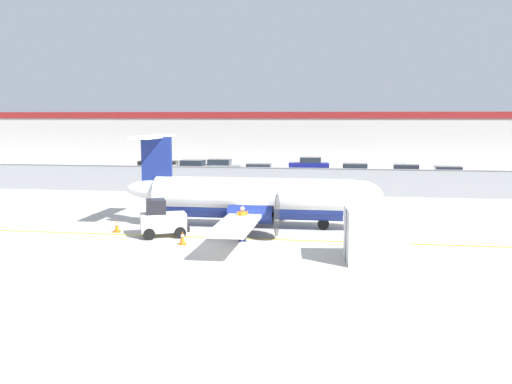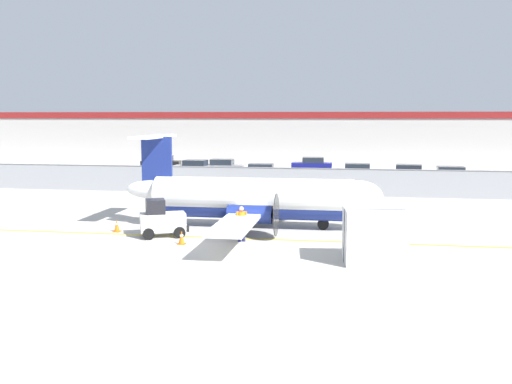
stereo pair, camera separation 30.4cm
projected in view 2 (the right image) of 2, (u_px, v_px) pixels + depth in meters
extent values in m
plane|color=#BCB7AD|center=(235.00, 248.00, 25.95)|extent=(140.00, 140.00, 0.00)
cube|color=yellow|center=(243.00, 238.00, 27.91)|extent=(84.00, 0.20, 0.01)
cube|color=gray|center=(282.00, 182.00, 43.43)|extent=(98.00, 0.04, 2.00)
cylinder|color=slate|center=(282.00, 168.00, 43.29)|extent=(98.00, 0.10, 0.10)
cube|color=#38383A|center=(296.00, 178.00, 54.80)|extent=(98.00, 17.00, 0.12)
cube|color=#BCB7B2|center=(310.00, 138.00, 72.48)|extent=(91.00, 8.00, 6.50)
cube|color=maroon|center=(307.00, 115.00, 68.19)|extent=(91.00, 0.20, 0.80)
cylinder|color=white|center=(253.00, 195.00, 30.45)|extent=(10.66, 1.93, 1.90)
ellipsoid|color=white|center=(359.00, 198.00, 29.53)|extent=(2.46, 1.81, 1.80)
ellipsoid|color=white|center=(153.00, 189.00, 31.34)|extent=(3.01, 1.05, 1.05)
cylinder|color=navy|center=(253.00, 205.00, 30.52)|extent=(9.57, 1.51, 1.48)
cube|color=white|center=(255.00, 206.00, 30.51)|extent=(1.65, 16.00, 0.18)
cylinder|color=navy|center=(266.00, 199.00, 33.02)|extent=(2.20, 0.91, 0.90)
cone|color=black|center=(285.00, 200.00, 32.83)|extent=(0.45, 0.44, 0.44)
cylinder|color=#262626|center=(288.00, 200.00, 32.81)|extent=(0.05, 2.10, 2.10)
cylinder|color=navy|center=(250.00, 214.00, 27.93)|extent=(2.20, 0.91, 0.90)
cone|color=black|center=(273.00, 215.00, 27.75)|extent=(0.45, 0.44, 0.44)
cylinder|color=#262626|center=(276.00, 215.00, 27.72)|extent=(0.05, 2.10, 2.10)
cube|color=navy|center=(157.00, 165.00, 31.12)|extent=(1.70, 0.19, 3.10)
cube|color=white|center=(154.00, 137.00, 30.94)|extent=(1.11, 4.80, 0.14)
cylinder|color=#59595B|center=(323.00, 215.00, 29.96)|extent=(0.14, 0.14, 0.97)
cylinder|color=black|center=(323.00, 224.00, 30.03)|extent=(0.60, 0.22, 0.60)
cylinder|color=#59595B|center=(254.00, 206.00, 32.78)|extent=(0.14, 0.14, 0.90)
cylinder|color=black|center=(254.00, 214.00, 32.84)|extent=(0.76, 0.22, 0.76)
cylinder|color=#59595B|center=(240.00, 219.00, 28.46)|extent=(0.14, 0.14, 0.90)
cylinder|color=black|center=(240.00, 228.00, 28.52)|extent=(0.76, 0.22, 0.76)
cube|color=silver|center=(163.00, 222.00, 28.29)|extent=(2.46, 1.90, 0.90)
cube|color=black|center=(155.00, 206.00, 28.09)|extent=(1.23, 1.28, 0.70)
cube|color=black|center=(186.00, 227.00, 28.61)|extent=(0.59, 1.07, 0.30)
cylinder|color=black|center=(177.00, 228.00, 29.11)|extent=(0.58, 0.39, 0.56)
cylinder|color=black|center=(180.00, 233.00, 27.96)|extent=(0.58, 0.39, 0.56)
cylinder|color=black|center=(147.00, 229.00, 28.73)|extent=(0.58, 0.39, 0.56)
cylinder|color=black|center=(149.00, 234.00, 27.58)|extent=(0.58, 0.39, 0.56)
cylinder|color=#191E4C|center=(240.00, 233.00, 27.15)|extent=(0.22, 0.22, 0.85)
cylinder|color=#191E4C|center=(244.00, 233.00, 27.22)|extent=(0.22, 0.22, 0.85)
cylinder|color=orange|center=(242.00, 218.00, 27.09)|extent=(0.47, 0.47, 0.60)
cylinder|color=orange|center=(237.00, 217.00, 27.01)|extent=(0.14, 0.14, 0.55)
cylinder|color=orange|center=(246.00, 217.00, 27.17)|extent=(0.14, 0.14, 0.55)
sphere|color=tan|center=(241.00, 209.00, 27.03)|extent=(0.22, 0.22, 0.22)
cube|color=silver|center=(374.00, 236.00, 23.22)|extent=(2.60, 2.24, 2.20)
cube|color=#333338|center=(374.00, 236.00, 23.22)|extent=(2.43, 0.34, 2.20)
cube|color=orange|center=(182.00, 244.00, 26.64)|extent=(0.36, 0.36, 0.04)
cone|color=orange|center=(182.00, 237.00, 26.60)|extent=(0.28, 0.28, 0.60)
cylinder|color=white|center=(182.00, 235.00, 26.59)|extent=(0.17, 0.17, 0.08)
cube|color=orange|center=(117.00, 231.00, 29.54)|extent=(0.36, 0.36, 0.04)
cone|color=orange|center=(117.00, 225.00, 29.50)|extent=(0.28, 0.28, 0.60)
cylinder|color=white|center=(117.00, 224.00, 29.49)|extent=(0.17, 0.17, 0.08)
cube|color=orange|center=(376.00, 234.00, 28.97)|extent=(0.36, 0.36, 0.04)
cone|color=orange|center=(376.00, 227.00, 28.93)|extent=(0.28, 0.28, 0.60)
cylinder|color=white|center=(376.00, 226.00, 28.92)|extent=(0.17, 0.17, 0.08)
cube|color=orange|center=(166.00, 216.00, 34.07)|extent=(0.36, 0.36, 0.04)
cone|color=orange|center=(165.00, 211.00, 34.03)|extent=(0.28, 0.28, 0.60)
cylinder|color=white|center=(165.00, 210.00, 34.02)|extent=(0.17, 0.17, 0.08)
cube|color=black|center=(161.00, 164.00, 62.26)|extent=(4.37, 2.17, 0.80)
cube|color=#262D38|center=(162.00, 158.00, 62.16)|extent=(2.36, 1.80, 0.56)
cylinder|color=black|center=(147.00, 168.00, 61.48)|extent=(0.62, 0.27, 0.60)
cylinder|color=black|center=(150.00, 167.00, 63.26)|extent=(0.62, 0.27, 0.60)
cylinder|color=black|center=(172.00, 168.00, 61.35)|extent=(0.62, 0.27, 0.60)
cylinder|color=black|center=(175.00, 167.00, 63.13)|extent=(0.62, 0.27, 0.60)
cube|color=gray|center=(194.00, 170.00, 56.17)|extent=(4.29, 1.93, 0.80)
cube|color=#262D38|center=(195.00, 163.00, 56.05)|extent=(2.28, 1.68, 0.56)
cylinder|color=black|center=(177.00, 173.00, 55.64)|extent=(0.61, 0.23, 0.60)
cylinder|color=black|center=(184.00, 172.00, 57.38)|extent=(0.61, 0.23, 0.60)
cylinder|color=black|center=(205.00, 174.00, 55.04)|extent=(0.61, 0.23, 0.60)
cylinder|color=black|center=(210.00, 172.00, 56.78)|extent=(0.61, 0.23, 0.60)
cube|color=gray|center=(224.00, 169.00, 57.19)|extent=(4.20, 1.71, 0.80)
cube|color=#262D38|center=(222.00, 162.00, 57.12)|extent=(2.20, 1.56, 0.56)
cylinder|color=black|center=(239.00, 171.00, 57.89)|extent=(0.60, 0.20, 0.60)
cylinder|color=black|center=(236.00, 173.00, 56.13)|extent=(0.60, 0.20, 0.60)
cylinder|color=black|center=(212.00, 171.00, 58.33)|extent=(0.60, 0.20, 0.60)
cylinder|color=black|center=(208.00, 172.00, 56.57)|extent=(0.60, 0.20, 0.60)
cube|color=silver|center=(259.00, 174.00, 51.69)|extent=(4.27, 1.87, 0.80)
cube|color=#262D38|center=(261.00, 167.00, 51.59)|extent=(2.26, 1.65, 0.56)
cylinder|color=black|center=(243.00, 179.00, 51.02)|extent=(0.61, 0.22, 0.60)
cylinder|color=black|center=(245.00, 176.00, 52.79)|extent=(0.61, 0.22, 0.60)
cylinder|color=black|center=(274.00, 179.00, 50.68)|extent=(0.61, 0.22, 0.60)
cylinder|color=black|center=(275.00, 177.00, 52.45)|extent=(0.61, 0.22, 0.60)
cube|color=navy|center=(312.00, 166.00, 59.86)|extent=(4.27, 1.87, 0.80)
cube|color=#262D38|center=(313.00, 160.00, 59.75)|extent=(2.26, 1.65, 0.56)
cylinder|color=black|center=(298.00, 170.00, 59.18)|extent=(0.61, 0.23, 0.60)
cylinder|color=black|center=(299.00, 168.00, 60.95)|extent=(0.61, 0.23, 0.60)
cylinder|color=black|center=(325.00, 170.00, 58.84)|extent=(0.61, 0.23, 0.60)
cylinder|color=black|center=(325.00, 169.00, 60.62)|extent=(0.61, 0.23, 0.60)
cube|color=silver|center=(359.00, 174.00, 51.85)|extent=(4.22, 1.75, 0.80)
cube|color=#262D38|center=(357.00, 167.00, 51.78)|extent=(2.22, 1.59, 0.56)
cylinder|color=black|center=(374.00, 177.00, 52.53)|extent=(0.60, 0.21, 0.60)
cylinder|color=black|center=(375.00, 179.00, 50.77)|extent=(0.60, 0.21, 0.60)
cylinder|color=black|center=(344.00, 176.00, 53.01)|extent=(0.60, 0.21, 0.60)
cylinder|color=black|center=(343.00, 178.00, 51.25)|extent=(0.60, 0.21, 0.60)
cube|color=red|center=(410.00, 175.00, 50.74)|extent=(4.36, 2.16, 0.80)
cube|color=#262D38|center=(409.00, 168.00, 50.70)|extent=(2.36, 1.80, 0.56)
cylinder|color=black|center=(426.00, 178.00, 51.27)|extent=(0.62, 0.27, 0.60)
cylinder|color=black|center=(427.00, 180.00, 49.55)|extent=(0.62, 0.27, 0.60)
cylinder|color=black|center=(394.00, 177.00, 52.02)|extent=(0.62, 0.27, 0.60)
cylinder|color=black|center=(394.00, 179.00, 50.30)|extent=(0.62, 0.27, 0.60)
cube|color=red|center=(452.00, 178.00, 48.79)|extent=(4.27, 1.87, 0.80)
cube|color=#262D38|center=(451.00, 170.00, 48.73)|extent=(2.26, 1.65, 0.56)
cylinder|color=black|center=(468.00, 181.00, 49.43)|extent=(0.61, 0.22, 0.60)
cylinder|color=black|center=(471.00, 183.00, 47.68)|extent=(0.61, 0.22, 0.60)
cylinder|color=black|center=(434.00, 180.00, 49.99)|extent=(0.61, 0.22, 0.60)
cylinder|color=black|center=(436.00, 182.00, 48.24)|extent=(0.61, 0.22, 0.60)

